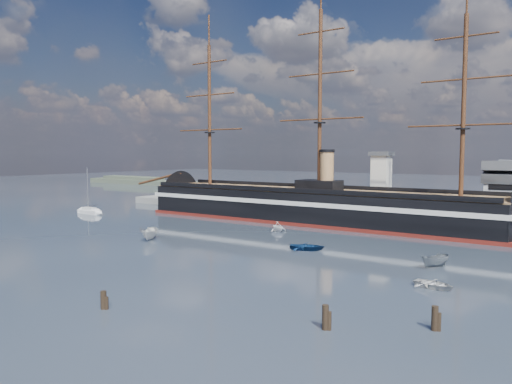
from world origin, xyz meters
The scene contains 14 objects.
ground centered at (0.00, 40.00, 0.00)m, with size 600.00×600.00×0.00m, color #1F2A36.
quay centered at (10.00, 76.00, 0.00)m, with size 180.00×18.00×2.00m, color slate.
quay_tower centered at (3.00, 73.00, 9.75)m, with size 5.00×5.00×15.00m.
shoreline centered at (-139.23, 135.00, 1.45)m, with size 120.00×10.00×4.00m.
warship centered at (-10.98, 60.00, 4.04)m, with size 112.93×16.86×53.94m.
sailboat centered at (-66.93, 39.25, 0.82)m, with size 8.12×2.71×12.83m.
motorboat_a centered at (-22.40, 20.35, 0.00)m, with size 7.12×2.61×2.85m, color silver.
motorboat_b centered at (6.94, 29.28, 0.00)m, with size 3.72×1.49×1.73m, color navy.
motorboat_c centered at (28.78, 28.34, 0.00)m, with size 6.09×2.23×2.43m, color slate.
motorboat_d centered at (-8.27, 43.57, 0.00)m, with size 6.47×2.80×2.37m, color white.
motorboat_e centered at (31.77, 17.16, 0.00)m, with size 3.13×1.25×1.46m, color silver.
piling_near_mid centered at (5.15, -11.74, 0.00)m, with size 0.64×0.64×2.68m, color black.
piling_near_right centered at (27.51, -3.57, 0.00)m, with size 0.64×0.64×3.10m, color black.
piling_far_right centered at (36.04, 2.19, 0.00)m, with size 0.64×0.64×3.06m, color black.
Camera 1 is at (48.81, -44.99, 16.77)m, focal length 35.00 mm.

